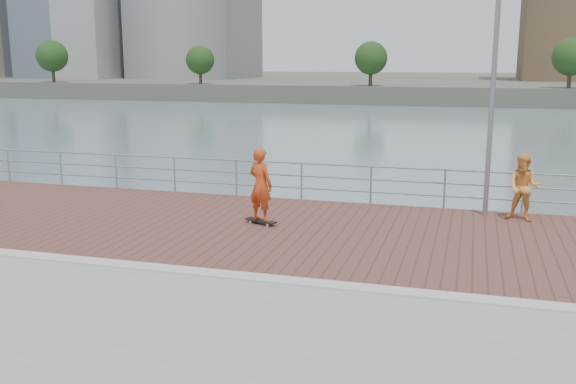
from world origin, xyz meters
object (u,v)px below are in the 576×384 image
(guardrail, at_px, (336,179))
(street_lamp, at_px, (497,34))
(skateboarder, at_px, (261,185))
(bystander, at_px, (524,188))

(guardrail, distance_m, street_lamp, 5.87)
(skateboarder, xyz_separation_m, bystander, (6.34, 2.23, -0.15))
(guardrail, height_order, skateboarder, skateboarder)
(guardrail, relative_size, bystander, 22.73)
(bystander, bearing_deg, guardrail, -172.98)
(street_lamp, xyz_separation_m, bystander, (0.89, 0.13, -3.82))
(guardrail, xyz_separation_m, street_lamp, (4.18, -0.98, 4.01))
(guardrail, xyz_separation_m, skateboarder, (-1.27, -3.08, 0.34))
(guardrail, bearing_deg, street_lamp, -13.26)
(skateboarder, bearing_deg, street_lamp, -138.12)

